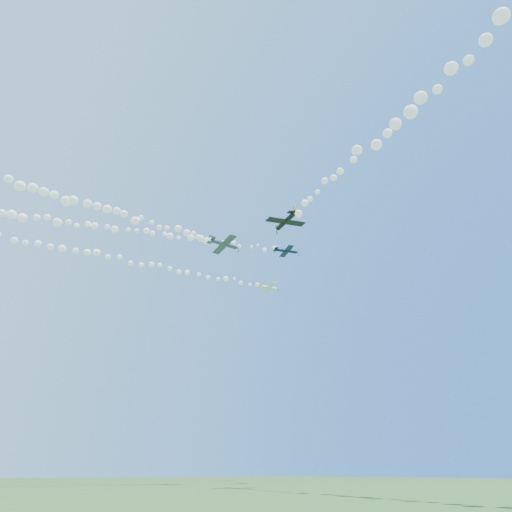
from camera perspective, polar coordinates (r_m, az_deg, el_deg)
ground at (r=89.10m, az=-7.15°, el=-27.97°), size 260.00×260.00×0.00m
plane_white at (r=123.47m, az=1.68°, el=-4.22°), size 6.61×6.97×1.88m
smoke_trail_white at (r=110.94m, az=-19.13°, el=-0.09°), size 83.93×19.61×2.83m
plane_navy at (r=95.88m, az=4.07°, el=0.69°), size 5.98×6.33×1.79m
smoke_trail_navy at (r=91.01m, az=-17.56°, el=3.47°), size 62.65×27.31×2.45m
plane_grey at (r=89.40m, az=-4.27°, el=1.60°), size 7.28×7.66×2.11m
smoke_trail_grey at (r=80.85m, az=-25.39°, el=7.46°), size 62.07×8.01×3.26m
plane_black at (r=70.47m, az=3.99°, el=4.67°), size 7.04×6.65×2.02m
smoke_trail_black at (r=49.89m, az=29.33°, el=24.81°), size 17.03×71.05×2.75m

